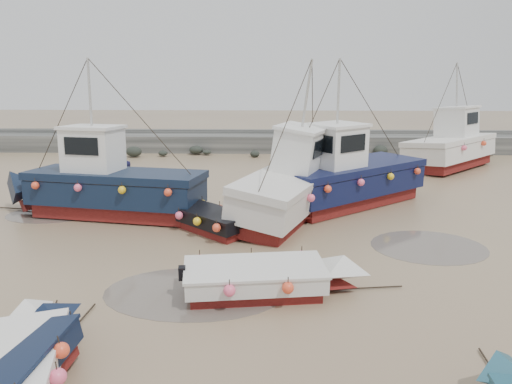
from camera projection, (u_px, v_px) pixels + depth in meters
ground at (264, 268)px, 15.00m from camera, size 120.00×120.00×0.00m
seawall at (269, 143)px, 36.20m from camera, size 60.00×4.92×1.50m
puddle_a at (195, 292)px, 13.37m from camera, size 4.89×4.89×0.01m
puddle_b at (429, 247)px, 16.80m from camera, size 3.84×3.84×0.01m
puddle_c at (49, 215)px, 20.52m from camera, size 3.50×3.50×0.01m
puddle_d at (317, 191)px, 24.47m from camera, size 5.17×5.17×0.01m
dinghy_0 at (23, 362)px, 9.20m from camera, size 2.37×5.82×1.43m
dinghy_1 at (12, 371)px, 8.94m from camera, size 2.21×5.95×1.43m
dinghy_4 at (203, 215)px, 18.50m from camera, size 4.52×4.25×1.43m
dinghy_5 at (269, 275)px, 13.12m from camera, size 5.98×2.47×1.43m
cabin_boat_0 at (102, 184)px, 20.09m from camera, size 10.16×3.94×6.22m
cabin_boat_1 at (288, 183)px, 20.06m from camera, size 4.98×9.59×6.22m
cabin_boat_2 at (341, 177)px, 21.31m from camera, size 8.87×7.57×6.22m
cabin_boat_3 at (456, 145)px, 30.29m from camera, size 7.93×7.96×6.22m
person at (128, 203)px, 22.32m from camera, size 0.84×0.80×1.93m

